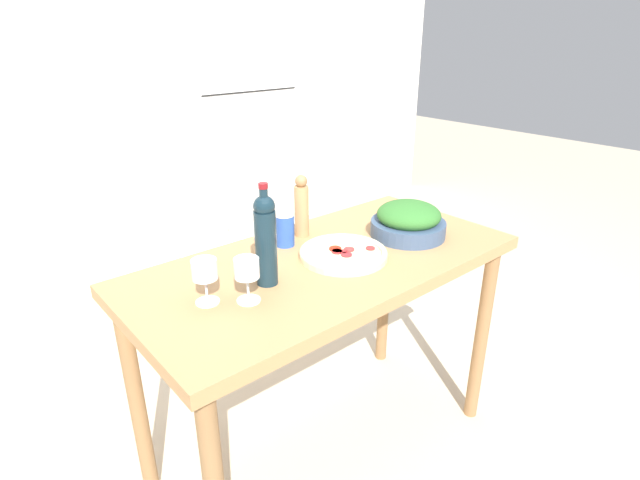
{
  "coord_description": "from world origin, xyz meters",
  "views": [
    {
      "loc": [
        -1.05,
        -1.19,
        1.63
      ],
      "look_at": [
        0.0,
        0.03,
        0.94
      ],
      "focal_mm": 28.0,
      "sensor_mm": 36.0,
      "label": 1
    }
  ],
  "objects": [
    {
      "name": "prep_counter",
      "position": [
        0.0,
        0.0,
        0.77
      ],
      "size": [
        1.4,
        0.68,
        0.88
      ],
      "color": "#A87A4C",
      "rests_on": "ground_plane"
    },
    {
      "name": "ground_plane",
      "position": [
        0.0,
        0.0,
        0.0
      ],
      "size": [
        14.0,
        14.0,
        0.0
      ],
      "primitive_type": "plane",
      "color": "#BCAD93"
    },
    {
      "name": "wine_bottle",
      "position": [
        -0.26,
        -0.01,
        1.04
      ],
      "size": [
        0.07,
        0.07,
        0.33
      ],
      "color": "#142833",
      "rests_on": "prep_counter"
    },
    {
      "name": "refrigerator",
      "position": [
        0.74,
        1.88,
        0.87
      ],
      "size": [
        0.71,
        0.65,
        1.74
      ],
      "color": "white",
      "rests_on": "ground_plane"
    },
    {
      "name": "salt_canister",
      "position": [
        -0.04,
        0.19,
        0.95
      ],
      "size": [
        0.07,
        0.07,
        0.13
      ],
      "color": "#284CA3",
      "rests_on": "prep_counter"
    },
    {
      "name": "pepper_mill",
      "position": [
        0.07,
        0.22,
        1.0
      ],
      "size": [
        0.06,
        0.06,
        0.24
      ],
      "color": "#AD7F51",
      "rests_on": "prep_counter"
    },
    {
      "name": "wall_back",
      "position": [
        -0.0,
        2.24,
        1.3
      ],
      "size": [
        6.4,
        0.08,
        2.6
      ],
      "color": "silver",
      "rests_on": "ground_plane"
    },
    {
      "name": "wine_glass_near",
      "position": [
        -0.37,
        -0.07,
        0.98
      ],
      "size": [
        0.07,
        0.07,
        0.14
      ],
      "color": "silver",
      "rests_on": "prep_counter"
    },
    {
      "name": "homemade_pizza",
      "position": [
        0.05,
        -0.03,
        0.9
      ],
      "size": [
        0.31,
        0.31,
        0.03
      ],
      "color": "beige",
      "rests_on": "prep_counter"
    },
    {
      "name": "wine_glass_far",
      "position": [
        -0.47,
        0.0,
        0.98
      ],
      "size": [
        0.07,
        0.07,
        0.14
      ],
      "color": "silver",
      "rests_on": "prep_counter"
    },
    {
      "name": "salad_bowl",
      "position": [
        0.38,
        -0.05,
        0.94
      ],
      "size": [
        0.29,
        0.29,
        0.14
      ],
      "color": "#384C6B",
      "rests_on": "prep_counter"
    }
  ]
}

